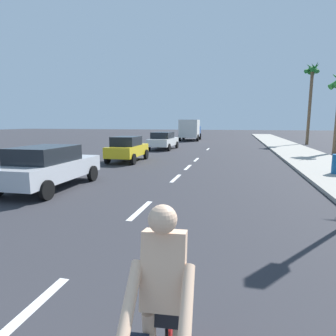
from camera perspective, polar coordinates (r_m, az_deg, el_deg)
ground_plane at (r=18.62m, az=5.74°, el=1.67°), size 160.00×160.00×0.00m
sidewalk_strip at (r=20.98m, az=26.74°, el=1.76°), size 3.60×80.00×0.14m
lane_stripe_1 at (r=4.40m, az=-27.37°, el=-25.17°), size 0.16×1.80×0.01m
lane_stripe_2 at (r=7.97m, az=-5.59°, el=-8.48°), size 0.16×1.80×0.01m
lane_stripe_3 at (r=12.36m, az=1.58°, el=-2.08°), size 0.16×1.80×0.01m
lane_stripe_4 at (r=15.42m, az=4.04°, el=0.15°), size 0.16×1.80×0.01m
lane_stripe_5 at (r=18.68m, az=5.76°, el=1.70°), size 0.16×1.80×0.01m
lane_stripe_6 at (r=26.24m, az=8.09°, el=3.80°), size 0.16×1.80×0.01m
cyclist at (r=2.51m, az=-2.53°, el=-30.00°), size 0.66×1.71×1.82m
parked_car_silver at (r=11.26m, az=-23.10°, el=0.39°), size 2.12×4.49×1.57m
parked_car_yellow at (r=17.84m, az=-8.21°, el=3.99°), size 1.89×3.88×1.57m
parked_car_white at (r=25.78m, az=-0.99°, el=5.66°), size 2.10×4.43×1.57m
delivery_truck at (r=39.18m, az=4.51°, el=7.80°), size 2.89×6.34×2.80m
palm_tree_distant at (r=35.18m, az=27.10°, el=15.46°), size 1.71×1.67×8.89m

